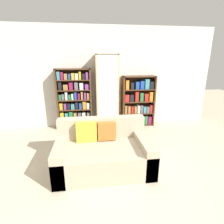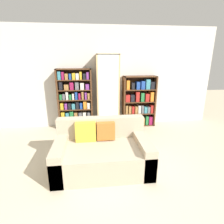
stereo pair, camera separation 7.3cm
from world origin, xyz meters
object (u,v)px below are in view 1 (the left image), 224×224
(bookshelf_left, at_px, (75,100))
(bookshelf_right, at_px, (138,102))
(wine_bottle, at_px, (128,133))
(couch, at_px, (103,152))
(display_cabinet, at_px, (107,92))

(bookshelf_left, height_order, bookshelf_right, bookshelf_left)
(bookshelf_right, relative_size, wine_bottle, 3.81)
(wine_bottle, bearing_deg, couch, -122.67)
(bookshelf_left, height_order, display_cabinet, display_cabinet)
(couch, distance_m, wine_bottle, 1.27)
(couch, bearing_deg, bookshelf_right, 59.09)
(display_cabinet, bearing_deg, bookshelf_left, 178.96)
(couch, height_order, bookshelf_left, bookshelf_left)
(bookshelf_right, bearing_deg, couch, -120.91)
(couch, relative_size, wine_bottle, 4.34)
(bookshelf_right, bearing_deg, display_cabinet, -178.95)
(display_cabinet, relative_size, bookshelf_right, 1.40)
(display_cabinet, bearing_deg, wine_bottle, -65.76)
(bookshelf_left, distance_m, display_cabinet, 0.90)
(display_cabinet, height_order, wine_bottle, display_cabinet)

